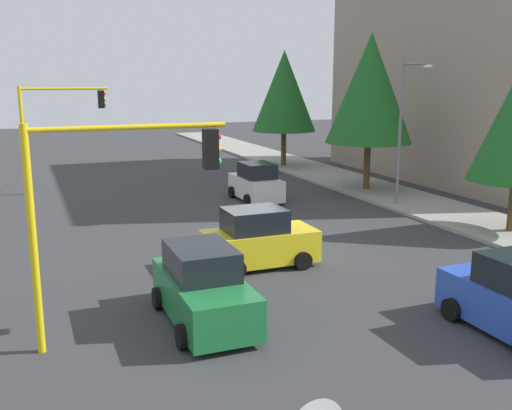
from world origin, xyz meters
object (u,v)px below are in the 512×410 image
traffic_signal_far_right (57,118)px  car_yellow (258,240)px  tree_roadside_mid (370,89)px  street_lamp_curbside (406,118)px  car_white (256,183)px  tree_roadside_far (284,91)px  traffic_signal_near_right (116,187)px  car_green (203,288)px

traffic_signal_far_right → car_yellow: traffic_signal_far_right is taller
traffic_signal_far_right → tree_roadside_mid: 16.89m
street_lamp_curbside → traffic_signal_far_right: bearing=-124.9°
tree_roadside_mid → car_white: 8.13m
traffic_signal_far_right → tree_roadside_mid: size_ratio=0.67×
traffic_signal_far_right → tree_roadside_far: 15.77m
tree_roadside_mid → car_white: (0.06, -6.61, -4.73)m
tree_roadside_mid → traffic_signal_far_right: bearing=-110.9°
traffic_signal_far_right → street_lamp_curbside: bearing=55.1°
traffic_signal_near_right → car_white: bearing=147.1°
car_yellow → street_lamp_curbside: bearing=120.1°
tree_roadside_far → car_green: bearing=-28.8°
traffic_signal_far_right → street_lamp_curbside: 18.18m
traffic_signal_near_right → car_white: 16.84m
street_lamp_curbside → car_green: bearing=-53.8°
car_white → car_green: 15.30m
traffic_signal_near_right → car_yellow: (-4.00, 5.13, -2.83)m
traffic_signal_far_right → traffic_signal_near_right: size_ratio=1.10×
street_lamp_curbside → traffic_signal_near_right: bearing=-57.0°
street_lamp_curbside → tree_roadside_mid: bearing=169.7°
traffic_signal_near_right → car_green: (-0.30, 2.10, -2.82)m
traffic_signal_near_right → car_white: size_ratio=1.40×
traffic_signal_near_right → car_green: bearing=98.1°
traffic_signal_far_right → car_white: bearing=56.3°
traffic_signal_near_right → car_yellow: size_ratio=1.40×
car_green → street_lamp_curbside: bearing=126.2°
traffic_signal_near_right → street_lamp_curbside: 17.68m
car_yellow → car_green: size_ratio=0.89×
traffic_signal_near_right → street_lamp_curbside: street_lamp_curbside is taller
street_lamp_curbside → tree_roadside_mid: 4.64m
street_lamp_curbside → car_yellow: (5.61, -9.70, -3.45)m
street_lamp_curbside → car_white: size_ratio=1.88×
car_yellow → tree_roadside_far: bearing=153.4°
tree_roadside_far → car_white: 12.56m
car_white → tree_roadside_mid: bearing=90.5°
tree_roadside_mid → car_green: tree_roadside_mid is taller
tree_roadside_mid → tree_roadside_far: bearing=-177.1°
car_yellow → tree_roadside_mid: bearing=133.6°
street_lamp_curbside → car_yellow: bearing=-59.9°
traffic_signal_far_right → car_green: (19.70, 2.18, -3.17)m
traffic_signal_near_right → street_lamp_curbside: size_ratio=0.75×
car_yellow → car_white: size_ratio=1.00×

